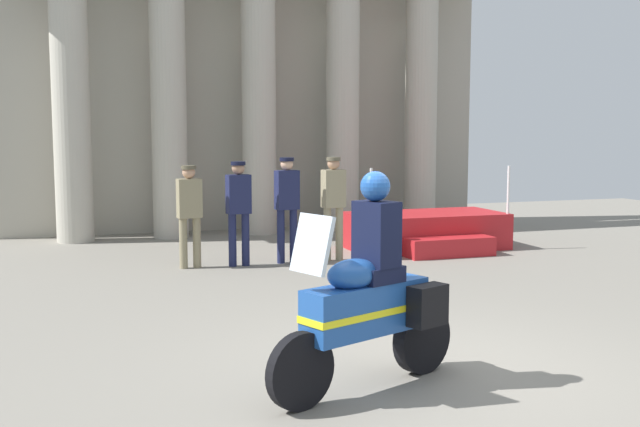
% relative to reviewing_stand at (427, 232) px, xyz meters
% --- Properties ---
extents(ground_plane, '(28.00, 28.00, 0.00)m').
position_rel_reviewing_stand_xyz_m(ground_plane, '(-3.25, -6.59, -0.32)').
color(ground_plane, gray).
extents(colonnade_backdrop, '(11.03, 1.58, 6.89)m').
position_rel_reviewing_stand_xyz_m(colonnade_backdrop, '(-2.48, 3.59, 3.16)').
color(colonnade_backdrop, '#A49F91').
rests_on(colonnade_backdrop, ground_plane).
extents(reviewing_stand, '(2.92, 1.96, 1.57)m').
position_rel_reviewing_stand_xyz_m(reviewing_stand, '(0.00, 0.00, 0.00)').
color(reviewing_stand, '#B21E23').
rests_on(reviewing_stand, ground_plane).
extents(officer_in_row_0, '(0.40, 0.26, 1.67)m').
position_rel_reviewing_stand_xyz_m(officer_in_row_0, '(-4.55, -0.59, 0.66)').
color(officer_in_row_0, '#847A5B').
rests_on(officer_in_row_0, ground_plane).
extents(officer_in_row_1, '(0.40, 0.26, 1.72)m').
position_rel_reviewing_stand_xyz_m(officer_in_row_1, '(-3.75, -0.65, 0.69)').
color(officer_in_row_1, '#191E42').
rests_on(officer_in_row_1, ground_plane).
extents(officer_in_row_2, '(0.40, 0.26, 1.78)m').
position_rel_reviewing_stand_xyz_m(officer_in_row_2, '(-2.92, -0.62, 0.73)').
color(officer_in_row_2, '#191E42').
rests_on(officer_in_row_2, ground_plane).
extents(officer_in_row_3, '(0.40, 0.26, 1.78)m').
position_rel_reviewing_stand_xyz_m(officer_in_row_3, '(-2.10, -0.63, 0.73)').
color(officer_in_row_3, gray).
rests_on(officer_in_row_3, ground_plane).
extents(motorcycle_with_rider, '(1.98, 1.02, 1.90)m').
position_rel_reviewing_stand_xyz_m(motorcycle_with_rider, '(-3.93, -6.84, 0.47)').
color(motorcycle_with_rider, black).
rests_on(motorcycle_with_rider, ground_plane).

